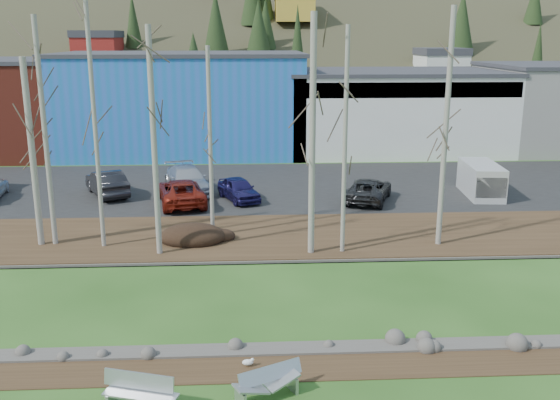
{
  "coord_description": "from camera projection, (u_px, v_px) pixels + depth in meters",
  "views": [
    {
      "loc": [
        -0.62,
        -14.73,
        9.66
      ],
      "look_at": [
        0.84,
        12.31,
        2.5
      ],
      "focal_mm": 40.0,
      "sensor_mm": 36.0,
      "label": 1
    }
  ],
  "objects": [
    {
      "name": "dirt_mound",
      "position": [
        193.0,
        235.0,
        29.69
      ],
      "size": [
        3.15,
        2.23,
        0.62
      ],
      "primitive_type": "ellipsoid",
      "color": "black",
      "rests_on": "far_bank"
    },
    {
      "name": "car_3",
      "position": [
        187.0,
        180.0,
        39.01
      ],
      "size": [
        3.67,
        5.8,
        1.57
      ],
      "primitive_type": "imported",
      "rotation": [
        0.0,
        0.0,
        0.3
      ],
      "color": "#A4A6AC",
      "rests_on": "parking_lot"
    },
    {
      "name": "parking_lot",
      "position": [
        257.0,
        187.0,
        40.84
      ],
      "size": [
        80.0,
        14.0,
        0.14
      ],
      "primitive_type": "cube",
      "color": "black",
      "rests_on": "ground"
    },
    {
      "name": "car_4",
      "position": [
        239.0,
        189.0,
        37.07
      ],
      "size": [
        2.95,
        4.25,
        1.34
      ],
      "primitive_type": "imported",
      "rotation": [
        0.0,
        0.0,
        0.38
      ],
      "color": "#1C184D",
      "rests_on": "parking_lot"
    },
    {
      "name": "birch_7",
      "position": [
        446.0,
        130.0,
        28.04
      ],
      "size": [
        0.24,
        0.24,
        10.78
      ],
      "color": "#A6A195",
      "rests_on": "far_bank"
    },
    {
      "name": "birch_4",
      "position": [
        210.0,
        144.0,
        29.49
      ],
      "size": [
        0.2,
        0.2,
        9.08
      ],
      "color": "#A6A195",
      "rests_on": "far_bank"
    },
    {
      "name": "birch_1",
      "position": [
        94.0,
        119.0,
        27.61
      ],
      "size": [
        0.2,
        0.2,
        11.89
      ],
      "color": "#A6A195",
      "rests_on": "far_bank"
    },
    {
      "name": "birch_6",
      "position": [
        312.0,
        137.0,
        26.93
      ],
      "size": [
        0.28,
        0.28,
        10.48
      ],
      "color": "#A6A195",
      "rests_on": "far_bank"
    },
    {
      "name": "birch_0",
      "position": [
        45.0,
        134.0,
        28.12
      ],
      "size": [
        0.23,
        0.23,
        10.41
      ],
      "color": "#A6A195",
      "rests_on": "far_bank"
    },
    {
      "name": "building_blue",
      "position": [
        183.0,
        102.0,
        53.0
      ],
      "size": [
        20.4,
        12.24,
        8.3
      ],
      "color": "blue",
      "rests_on": "ground"
    },
    {
      "name": "near_bank_rocks",
      "position": [
        269.0,
        351.0,
        19.72
      ],
      "size": [
        80.0,
        0.8,
        0.5
      ],
      "primitive_type": null,
      "color": "#47423D",
      "rests_on": "ground"
    },
    {
      "name": "far_bank",
      "position": [
        261.0,
        236.0,
        30.7
      ],
      "size": [
        80.0,
        7.0,
        0.15
      ],
      "primitive_type": "cube",
      "color": "#382616",
      "rests_on": "ground"
    },
    {
      "name": "river",
      "position": [
        265.0,
        298.0,
        23.67
      ],
      "size": [
        80.0,
        8.0,
        0.9
      ],
      "primitive_type": null,
      "color": "black",
      "rests_on": "ground"
    },
    {
      "name": "car_2",
      "position": [
        181.0,
        192.0,
        36.17
      ],
      "size": [
        3.46,
        5.68,
        1.47
      ],
      "primitive_type": "imported",
      "rotation": [
        0.0,
        0.0,
        3.35
      ],
      "color": "maroon",
      "rests_on": "parking_lot"
    },
    {
      "name": "building_white",
      "position": [
        392.0,
        110.0,
        54.11
      ],
      "size": [
        18.36,
        12.24,
        6.8
      ],
      "color": "silver",
      "rests_on": "ground"
    },
    {
      "name": "birch_3",
      "position": [
        154.0,
        144.0,
        26.89
      ],
      "size": [
        0.25,
        0.25,
        9.97
      ],
      "color": "#A6A195",
      "rests_on": "far_bank"
    },
    {
      "name": "far_bank_rocks",
      "position": [
        262.0,
        260.0,
        27.63
      ],
      "size": [
        80.0,
        0.8,
        0.46
      ],
      "primitive_type": null,
      "color": "#47423D",
      "rests_on": "ground"
    },
    {
      "name": "birch_5",
      "position": [
        345.0,
        143.0,
        27.15
      ],
      "size": [
        0.2,
        0.2,
        9.96
      ],
      "color": "#A6A195",
      "rests_on": "far_bank"
    },
    {
      "name": "bench_intact",
      "position": [
        140.0,
        393.0,
        16.48
      ],
      "size": [
        2.08,
        1.15,
        1.0
      ],
      "rotation": [
        0.0,
        0.0,
        -0.3
      ],
      "color": "#B1B3B7",
      "rests_on": "ground"
    },
    {
      "name": "dirt_strip",
      "position": [
        270.0,
        367.0,
        18.75
      ],
      "size": [
        80.0,
        1.8,
        0.03
      ],
      "primitive_type": "cube",
      "color": "#382616",
      "rests_on": "ground"
    },
    {
      "name": "car_5",
      "position": [
        368.0,
        190.0,
        36.94
      ],
      "size": [
        3.79,
        5.32,
        1.35
      ],
      "primitive_type": "imported",
      "rotation": [
        0.0,
        0.0,
        2.78
      ],
      "color": "#272729",
      "rests_on": "parking_lot"
    },
    {
      "name": "seagull",
      "position": [
        248.0,
        362.0,
        18.72
      ],
      "size": [
        0.4,
        0.19,
        0.29
      ],
      "rotation": [
        0.0,
        0.0,
        0.03
      ],
      "color": "gold",
      "rests_on": "ground"
    },
    {
      "name": "van_white",
      "position": [
        482.0,
        180.0,
        38.0
      ],
      "size": [
        2.27,
        4.63,
        1.96
      ],
      "rotation": [
        0.0,
        0.0,
        -0.09
      ],
      "color": "silver",
      "rests_on": "parking_lot"
    },
    {
      "name": "birch_2",
      "position": [
        32.0,
        154.0,
        28.26
      ],
      "size": [
        0.29,
        0.29,
        8.63
      ],
      "color": "#A6A195",
      "rests_on": "far_bank"
    },
    {
      "name": "car_1",
      "position": [
        107.0,
        183.0,
        38.16
      ],
      "size": [
        3.55,
        4.97,
        1.56
      ],
      "primitive_type": "imported",
      "rotation": [
        0.0,
        0.0,
        3.59
      ],
      "color": "black",
      "rests_on": "parking_lot"
    },
    {
      "name": "bench_damaged",
      "position": [
        268.0,
        383.0,
        17.1
      ],
      "size": [
        1.98,
        1.39,
        0.85
      ],
      "rotation": [
        0.0,
        0.0,
        0.46
      ],
      "color": "#B1B3B7",
      "rests_on": "ground"
    }
  ]
}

